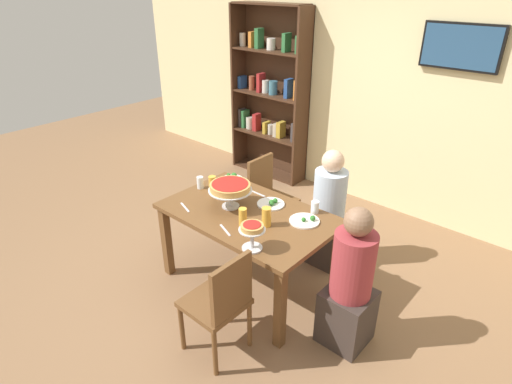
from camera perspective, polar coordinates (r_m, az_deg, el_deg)
ground_plane at (r=3.91m, az=-0.99°, el=-12.19°), size 12.00×12.00×0.00m
rear_partition at (r=4.99m, az=16.67°, el=13.62°), size 8.00×0.12×2.80m
dining_table at (r=3.54m, az=-1.08°, el=-4.14°), size 1.43×0.88×0.74m
bookshelf at (r=5.66m, az=1.98°, el=13.23°), size 1.10×0.30×2.21m
television at (r=4.54m, az=26.15°, el=17.35°), size 0.73×0.05×0.42m
diner_head_east at (r=3.16m, az=12.68°, el=-12.68°), size 0.34×0.34×1.15m
diner_far_right at (r=3.97m, az=9.77°, el=-3.26°), size 0.34×0.34×1.15m
chair_far_left at (r=4.31m, az=1.69°, el=-0.38°), size 0.40×0.40×0.87m
chair_near_right at (r=3.00m, az=-4.79°, el=-14.59°), size 0.40×0.40×0.87m
deep_dish_pizza_stand at (r=3.49m, az=-3.55°, el=0.56°), size 0.37×0.37×0.22m
personal_pizza_stand at (r=2.96m, az=-0.54°, el=-5.41°), size 0.19×0.19×0.20m
salad_plate_near_diner at (r=3.37m, az=6.70°, el=-3.88°), size 0.24×0.24×0.06m
salad_plate_far_diner at (r=4.03m, az=-3.25°, el=1.86°), size 0.22×0.22×0.07m
salad_plate_spare at (r=3.59m, az=2.09°, el=-1.59°), size 0.24×0.24×0.06m
beer_glass_amber_tall at (r=3.81m, az=-5.96°, el=1.10°), size 0.07×0.07×0.15m
beer_glass_amber_short at (r=3.26m, az=-1.81°, el=-3.47°), size 0.07×0.07×0.15m
beer_glass_amber_spare at (r=3.27m, az=1.44°, el=-3.40°), size 0.08×0.08×0.16m
water_glass_clear_near at (r=3.49m, az=8.02°, el=-2.04°), size 0.07×0.07×0.10m
water_glass_clear_far at (r=3.89m, az=-7.61°, el=1.29°), size 0.06×0.06×0.11m
cutlery_fork_near at (r=3.60m, az=-9.66°, el=-2.07°), size 0.18×0.07×0.00m
cutlery_knife_near at (r=3.78m, az=0.19°, el=-0.19°), size 0.18×0.02×0.00m
cutlery_fork_far at (r=3.25m, az=-4.22°, el=-5.20°), size 0.17×0.08×0.00m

